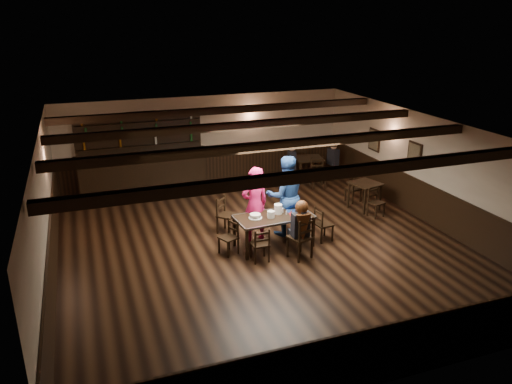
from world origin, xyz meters
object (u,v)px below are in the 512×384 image
object	(u,v)px
man_blue	(286,196)
bar_counter	(143,167)
dining_table	(274,219)
chair_near_left	(261,243)
woman_pink	(255,204)
chair_near_right	(303,235)
cake	(255,216)

from	to	relation	value
man_blue	bar_counter	world-z (taller)	bar_counter
dining_table	chair_near_left	size ratio (longest dim) A/B	2.33
chair_near_left	woman_pink	world-z (taller)	woman_pink
woman_pink	man_blue	bearing A→B (deg)	-179.20
woman_pink	chair_near_right	bearing A→B (deg)	109.99
dining_table	man_blue	xyz separation A→B (m)	(0.53, 0.57, 0.30)
woman_pink	cake	distance (m)	0.46
chair_near_right	woman_pink	distance (m)	1.45
chair_near_right	woman_pink	bearing A→B (deg)	117.61
cake	bar_counter	distance (m)	5.25
chair_near_right	man_blue	xyz separation A→B (m)	(0.17, 1.37, 0.42)
dining_table	man_blue	distance (m)	0.83
dining_table	cake	world-z (taller)	cake
chair_near_right	dining_table	bearing A→B (deg)	114.00
dining_table	chair_near_right	world-z (taller)	chair_near_right
chair_near_right	man_blue	bearing A→B (deg)	82.96
chair_near_left	man_blue	world-z (taller)	man_blue
chair_near_right	woman_pink	size ratio (longest dim) A/B	0.53
chair_near_right	cake	bearing A→B (deg)	133.95
woman_pink	cake	xyz separation A→B (m)	(-0.14, -0.43, -0.11)
chair_near_right	bar_counter	bearing A→B (deg)	114.43
dining_table	chair_near_right	bearing A→B (deg)	-66.00
dining_table	bar_counter	size ratio (longest dim) A/B	0.46
woman_pink	bar_counter	xyz separation A→B (m)	(-1.96, 4.50, -0.18)
dining_table	cake	bearing A→B (deg)	176.87
chair_near_right	woman_pink	xyz separation A→B (m)	(-0.65, 1.25, 0.34)
dining_table	bar_counter	distance (m)	5.44
chair_near_left	cake	world-z (taller)	cake
dining_table	woman_pink	size ratio (longest dim) A/B	1.00
woman_pink	cake	bearing A→B (deg)	64.08
man_blue	bar_counter	bearing A→B (deg)	-50.48
woman_pink	chair_near_left	bearing A→B (deg)	69.51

